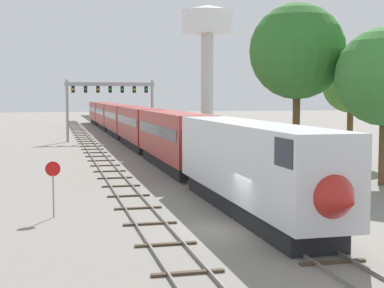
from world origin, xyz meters
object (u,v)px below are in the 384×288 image
(signal_gantry, at_px, (110,96))
(trackside_tree_left, at_px, (351,85))
(water_tower, at_px, (207,29))
(trackside_tree_mid, at_px, (297,52))
(passenger_train, at_px, (128,122))
(stop_sign, at_px, (53,181))

(signal_gantry, xyz_separation_m, trackside_tree_left, (18.67, -31.29, 0.99))
(water_tower, xyz_separation_m, trackside_tree_left, (-5.16, -69.19, -12.69))
(trackside_tree_mid, bearing_deg, water_tower, 79.94)
(signal_gantry, distance_m, trackside_tree_left, 36.45)
(signal_gantry, distance_m, water_tower, 46.81)
(passenger_train, relative_size, stop_sign, 41.35)
(water_tower, height_order, trackside_tree_mid, water_tower)
(passenger_train, relative_size, signal_gantry, 9.84)
(passenger_train, distance_m, stop_sign, 49.44)
(water_tower, relative_size, trackside_tree_mid, 1.88)
(signal_gantry, bearing_deg, water_tower, 57.83)
(water_tower, xyz_separation_m, stop_sign, (-31.59, -87.11, -17.98))
(passenger_train, bearing_deg, trackside_tree_left, -61.70)
(trackside_tree_left, distance_m, trackside_tree_mid, 11.07)
(trackside_tree_left, bearing_deg, signal_gantry, 120.82)
(signal_gantry, xyz_separation_m, stop_sign, (-7.75, -49.21, -4.30))
(signal_gantry, bearing_deg, passenger_train, -19.43)
(trackside_tree_left, xyz_separation_m, trackside_tree_mid, (-8.33, -6.91, 2.33))
(passenger_train, bearing_deg, trackside_tree_mid, -77.80)
(stop_sign, bearing_deg, signal_gantry, 81.05)
(signal_gantry, bearing_deg, stop_sign, -98.95)
(passenger_train, height_order, trackside_tree_left, trackside_tree_left)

